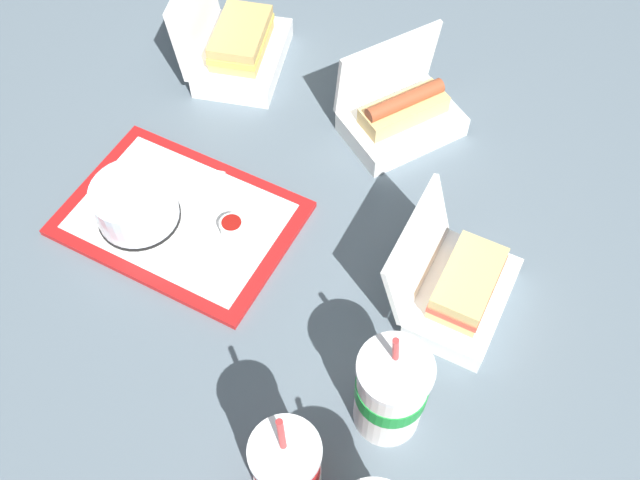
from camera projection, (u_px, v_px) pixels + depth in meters
ground_plane at (326, 261)px, 1.13m from camera, size 3.20×3.20×0.00m
food_tray at (180, 218)px, 1.17m from camera, size 0.37×0.26×0.01m
cake_container at (135, 205)px, 1.13m from camera, size 0.13×0.13×0.07m
ketchup_cup at (232, 226)px, 1.14m from camera, size 0.04×0.04×0.02m
napkin_stack at (187, 189)px, 1.19m from camera, size 0.12×0.12×0.00m
plastic_fork at (207, 271)px, 1.10m from camera, size 0.11×0.05×0.00m
clamshell_hotdog_corner at (400, 113)px, 1.25m from camera, size 0.22×0.24×0.17m
clamshell_sandwich_front at (459, 288)px, 1.05m from camera, size 0.17×0.19×0.16m
clamshell_sandwich_center at (237, 46)px, 1.35m from camera, size 0.22×0.25×0.19m
soda_cup_corner at (287, 472)px, 0.86m from camera, size 0.08×0.08×0.23m
soda_cup_front at (391, 392)px, 0.92m from camera, size 0.10×0.10×0.22m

